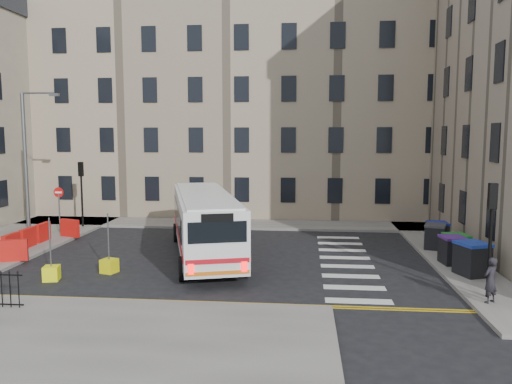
% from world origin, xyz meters
% --- Properties ---
extents(ground, '(120.00, 120.00, 0.00)m').
position_xyz_m(ground, '(0.00, 0.00, 0.00)').
color(ground, black).
rests_on(ground, ground).
extents(pavement_north, '(36.00, 3.20, 0.15)m').
position_xyz_m(pavement_north, '(-6.00, 8.60, 0.07)').
color(pavement_north, slate).
rests_on(pavement_north, ground).
extents(pavement_east, '(2.40, 26.00, 0.15)m').
position_xyz_m(pavement_east, '(9.00, 4.00, 0.07)').
color(pavement_east, slate).
rests_on(pavement_east, ground).
extents(pavement_west, '(6.00, 22.00, 0.15)m').
position_xyz_m(pavement_west, '(-14.00, 1.00, 0.07)').
color(pavement_west, slate).
rests_on(pavement_west, ground).
extents(pavement_sw, '(20.00, 6.00, 0.15)m').
position_xyz_m(pavement_sw, '(-7.00, -10.00, 0.07)').
color(pavement_sw, slate).
rests_on(pavement_sw, ground).
extents(terrace_north, '(38.30, 10.80, 17.20)m').
position_xyz_m(terrace_north, '(-7.00, 15.50, 8.62)').
color(terrace_north, tan).
rests_on(terrace_north, ground).
extents(traffic_light_east, '(0.28, 0.22, 4.10)m').
position_xyz_m(traffic_light_east, '(8.60, -5.50, 2.87)').
color(traffic_light_east, black).
rests_on(traffic_light_east, pavement_east).
extents(traffic_light_nw, '(0.28, 0.22, 4.10)m').
position_xyz_m(traffic_light_nw, '(-12.00, 6.50, 2.87)').
color(traffic_light_nw, black).
rests_on(traffic_light_nw, pavement_west).
extents(streetlamp, '(0.50, 0.22, 8.14)m').
position_xyz_m(streetlamp, '(-13.00, 2.00, 4.34)').
color(streetlamp, '#595B5E').
rests_on(streetlamp, pavement_west).
extents(no_entry_north, '(0.60, 0.08, 3.00)m').
position_xyz_m(no_entry_north, '(-12.50, 4.50, 2.08)').
color(no_entry_north, '#595B5E').
rests_on(no_entry_north, pavement_west).
extents(roadworks_barriers, '(1.66, 6.26, 1.00)m').
position_xyz_m(roadworks_barriers, '(-11.84, 0.50, 0.65)').
color(roadworks_barriers, red).
rests_on(roadworks_barriers, pavement_west).
extents(bus, '(5.61, 11.45, 3.05)m').
position_xyz_m(bus, '(-2.81, 0.03, 1.76)').
color(bus, silver).
rests_on(bus, ground).
extents(wheelie_bin_a, '(1.45, 1.55, 1.39)m').
position_xyz_m(wheelie_bin_a, '(8.96, -2.65, 0.85)').
color(wheelie_bin_a, black).
rests_on(wheelie_bin_a, pavement_east).
extents(wheelie_bin_b, '(1.12, 1.24, 1.25)m').
position_xyz_m(wheelie_bin_b, '(8.70, -0.81, 0.78)').
color(wheelie_bin_b, black).
rests_on(wheelie_bin_b, pavement_east).
extents(wheelie_bin_c, '(1.16, 1.28, 1.23)m').
position_xyz_m(wheelie_bin_c, '(9.03, -0.18, 0.77)').
color(wheelie_bin_c, black).
rests_on(wheelie_bin_c, pavement_east).
extents(wheelie_bin_d, '(1.32, 1.41, 1.27)m').
position_xyz_m(wheelie_bin_d, '(8.70, 2.19, 0.79)').
color(wheelie_bin_d, black).
rests_on(wheelie_bin_d, pavement_east).
extents(wheelie_bin_e, '(0.99, 1.14, 1.25)m').
position_xyz_m(wheelie_bin_e, '(9.01, 2.94, 0.78)').
color(wheelie_bin_e, black).
rests_on(wheelie_bin_e, pavement_east).
extents(pedestrian, '(0.70, 0.65, 1.60)m').
position_xyz_m(pedestrian, '(8.44, -6.16, 0.95)').
color(pedestrian, black).
rests_on(pedestrian, pavement_east).
extents(bollard_yellow, '(0.72, 0.72, 0.60)m').
position_xyz_m(bollard_yellow, '(-8.26, -4.59, 0.30)').
color(bollard_yellow, '#F5FD0E').
rests_on(bollard_yellow, ground).
extents(bollard_chevron, '(0.75, 0.75, 0.60)m').
position_xyz_m(bollard_chevron, '(-6.36, -3.24, 0.30)').
color(bollard_chevron, yellow).
rests_on(bollard_chevron, ground).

